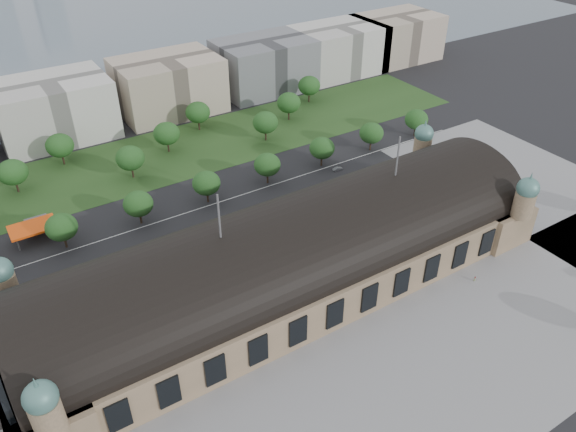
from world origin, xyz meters
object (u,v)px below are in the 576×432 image
bus_mid (253,232)px  parked_car_2 (24,334)px  traffic_car_5 (338,169)px  petrol_station (36,226)px  parked_car_4 (102,296)px  traffic_car_4 (235,232)px  traffic_car_6 (393,174)px  traffic_car_2 (73,287)px  parked_car_6 (145,288)px  bus_west (176,254)px  bus_east (328,205)px  pedestrian_0 (475,279)px  parked_car_3 (67,307)px  parked_car_5 (138,289)px

bus_mid → parked_car_2: bearing=92.7°
traffic_car_5 → parked_car_2: (-117.79, -25.58, 0.04)m
petrol_station → parked_car_4: bearing=-78.7°
traffic_car_4 → traffic_car_6: (67.39, 1.21, 0.01)m
traffic_car_5 → bus_mid: 51.52m
traffic_car_4 → parked_car_4: traffic_car_4 is taller
traffic_car_2 → parked_car_6: bearing=49.9°
parked_car_6 → traffic_car_6: bearing=73.6°
traffic_car_6 → bus_west: bearing=-88.4°
bus_mid → traffic_car_4: bearing=45.4°
traffic_car_6 → bus_west: size_ratio=0.39×
bus_east → petrol_station: bearing=67.7°
traffic_car_5 → parked_car_2: bearing=104.9°
traffic_car_4 → traffic_car_5: traffic_car_4 is taller
parked_car_2 → traffic_car_5: bearing=70.8°
bus_mid → bus_west: bearing=82.4°
bus_east → pedestrian_0: 54.24m
traffic_car_5 → bus_mid: size_ratio=0.37×
parked_car_3 → parked_car_4: (9.25, -0.45, -0.12)m
petrol_station → traffic_car_6: bearing=-15.3°
petrol_station → traffic_car_4: 62.81m
traffic_car_5 → bus_west: 74.81m
parked_car_5 → bus_mid: bus_mid is taller
parked_car_6 → traffic_car_4: bearing=84.1°
traffic_car_2 → bus_west: bearing=78.2°
traffic_car_6 → bus_mid: 63.07m
traffic_car_6 → bus_west: 88.03m
petrol_station → bus_west: bearing=-48.2°
parked_car_3 → parked_car_5: 18.70m
traffic_car_4 → parked_car_6: (-33.56, -10.17, 0.06)m
traffic_car_2 → pedestrian_0: 113.09m
traffic_car_6 → parked_car_3: size_ratio=1.11×
traffic_car_4 → traffic_car_5: size_ratio=1.03×
bus_west → pedestrian_0: bus_west is taller
parked_car_2 → parked_car_6: size_ratio=0.92×
traffic_car_6 → bus_mid: (-62.83, -5.38, 0.76)m
parked_car_4 → parked_car_2: bearing=-107.1°
petrol_station → bus_mid: bearing=-33.8°
pedestrian_0 → traffic_car_4: bearing=141.4°
petrol_station → pedestrian_0: 134.79m
parked_car_3 → bus_east: size_ratio=0.37×
parked_car_3 → pedestrian_0: bearing=42.1°
parked_car_2 → parked_car_3: parked_car_3 is taller
traffic_car_5 → bus_mid: bearing=115.0°
parked_car_4 → bus_west: (23.96, 4.83, 1.14)m
bus_mid → traffic_car_2: bearing=82.4°
petrol_station → traffic_car_2: size_ratio=2.44×
traffic_car_5 → pedestrian_0: 72.37m
bus_mid → bus_east: bus_east is taller
parked_car_3 → pedestrian_0: (100.62, -50.59, -0.01)m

